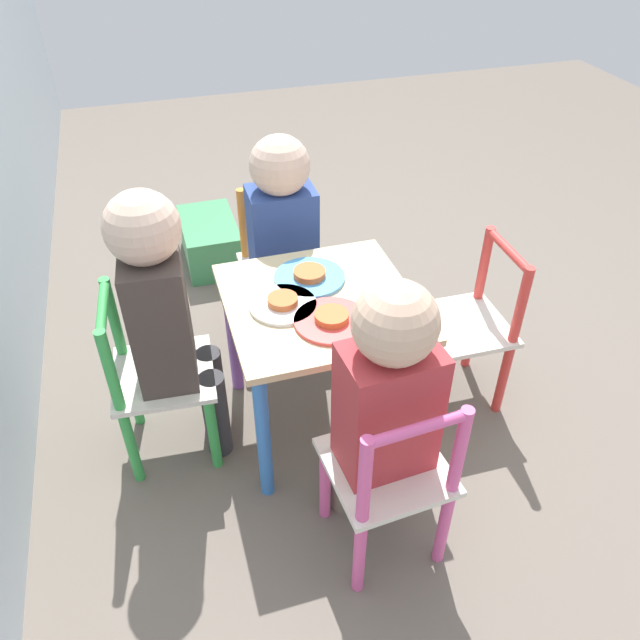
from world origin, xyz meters
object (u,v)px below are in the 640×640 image
chair_orange (283,269)px  child_left (385,396)px  chair_green (155,380)px  storage_bin (210,241)px  plate_right (309,276)px  chair_pink (390,479)px  plate_left (332,320)px  plate_back (283,304)px  chair_red (467,328)px  child_back (165,308)px  child_right (285,226)px  kids_table (320,324)px

chair_orange → child_left: 0.86m
child_left → chair_green: bearing=-45.4°
child_left → storage_bin: size_ratio=2.12×
chair_orange → plate_right: chair_orange is taller
chair_green → plate_right: chair_green is taller
chair_pink → plate_right: chair_pink is taller
chair_green → chair_orange: (0.41, -0.45, 0.00)m
plate_left → plate_back: (0.10, 0.10, -0.00)m
plate_right → chair_red: bearing=-103.7°
chair_pink → chair_red: bearing=-137.6°
chair_red → child_left: size_ratio=0.69×
child_left → child_back: child_back is taller
child_right → chair_green: bearing=-141.1°
child_left → plate_left: bearing=-88.7°
chair_pink → plate_right: (0.54, 0.03, 0.20)m
chair_green → chair_red: bearing=-88.6°
chair_green → child_right: size_ratio=0.71×
child_left → chair_red: bearing=-142.1°
chair_red → storage_bin: 1.17m
child_back → plate_back: 0.29m
plate_back → plate_right: 0.14m
child_back → storage_bin: (0.95, -0.22, -0.39)m
plate_back → plate_right: size_ratio=0.90×
plate_left → chair_green: bearing=73.7°
chair_red → plate_back: 0.58m
chair_red → plate_back: bearing=-89.8°
chair_orange → child_left: size_ratio=0.69×
kids_table → plate_left: plate_left is taller
plate_right → storage_bin: plate_right is taller
chair_red → plate_right: chair_red is taller
chair_pink → plate_left: 0.40m
chair_orange → plate_left: 0.58m
chair_green → child_left: bearing=-127.4°
chair_red → child_back: (0.04, 0.83, 0.23)m
chair_green → plate_right: (0.07, -0.44, 0.20)m
kids_table → plate_right: size_ratio=2.54×
plate_right → chair_orange: bearing=-0.8°
plate_right → chair_pink: bearing=-176.8°
chair_pink → plate_left: (0.35, 0.03, 0.20)m
chair_orange → chair_red: same height
chair_pink → child_right: size_ratio=0.71×
chair_red → child_back: bearing=-91.3°
child_left → plate_back: bearing=-76.0°
chair_pink → chair_red: (0.43, -0.42, 0.00)m
storage_bin → plate_back: bearing=-175.7°
chair_pink → chair_orange: same height
plate_left → chair_orange: bearing=-0.5°
plate_right → child_left: bearing=-176.9°
chair_green → plate_left: size_ratio=2.76×
child_back → plate_right: bearing=-75.5°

